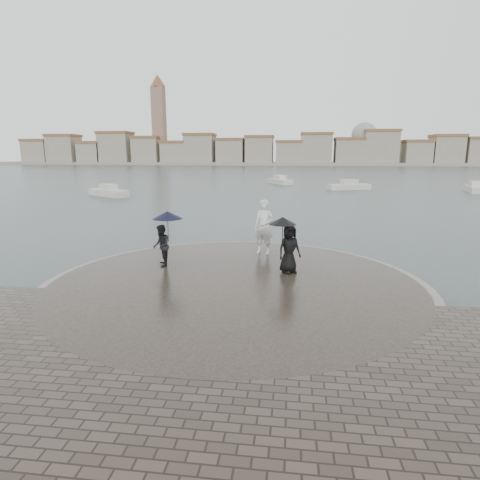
# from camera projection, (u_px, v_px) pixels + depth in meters

# --- Properties ---
(ground) EXTENTS (400.00, 400.00, 0.00)m
(ground) POSITION_uv_depth(u_px,v_px,m) (215.00, 338.00, 9.83)
(ground) COLOR #2B3835
(ground) RESTS_ON ground
(kerb_ring) EXTENTS (12.50, 12.50, 0.32)m
(kerb_ring) POSITION_uv_depth(u_px,v_px,m) (235.00, 286.00, 13.19)
(kerb_ring) COLOR gray
(kerb_ring) RESTS_ON ground
(quay_tip) EXTENTS (11.90, 11.90, 0.36)m
(quay_tip) POSITION_uv_depth(u_px,v_px,m) (235.00, 286.00, 13.18)
(quay_tip) COLOR #2D261E
(quay_tip) RESTS_ON ground
(statue) EXTENTS (0.93, 0.72, 2.25)m
(statue) POSITION_uv_depth(u_px,v_px,m) (264.00, 227.00, 16.52)
(statue) COLOR silver
(statue) RESTS_ON quay_tip
(visitor_left) EXTENTS (1.21, 1.12, 2.04)m
(visitor_left) POSITION_uv_depth(u_px,v_px,m) (163.00, 235.00, 14.66)
(visitor_left) COLOR black
(visitor_left) RESTS_ON quay_tip
(visitor_right) EXTENTS (1.24, 1.04, 1.95)m
(visitor_right) POSITION_uv_depth(u_px,v_px,m) (288.00, 242.00, 13.86)
(visitor_right) COLOR black
(visitor_right) RESTS_ON quay_tip
(far_skyline) EXTENTS (260.00, 20.00, 37.00)m
(far_skyline) POSITION_uv_depth(u_px,v_px,m) (273.00, 151.00, 165.29)
(far_skyline) COLOR gray
(far_skyline) RESTS_ON ground
(boats) EXTENTS (45.48, 26.08, 1.50)m
(boats) POSITION_uv_depth(u_px,v_px,m) (307.00, 187.00, 50.93)
(boats) COLOR beige
(boats) RESTS_ON ground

